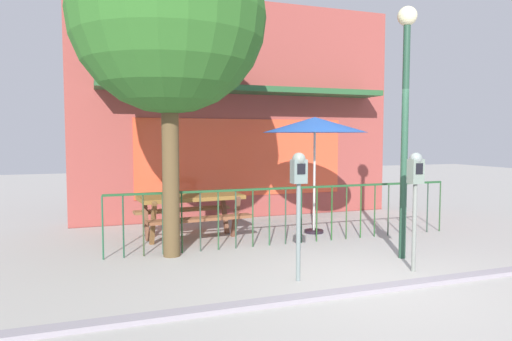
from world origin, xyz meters
The scene contains 10 objects.
ground centered at (0.00, 0.00, 0.00)m, with size 40.00×40.00×0.00m, color #A3A09A.
pub_storefront centered at (0.00, 5.10, 2.40)m, with size 7.31×1.28×4.80m.
patio_fence_front centered at (0.00, 2.17, 0.66)m, with size 6.16×0.04×0.97m.
picnic_table_left centered at (-1.55, 3.14, 0.61)m, with size 1.91×1.51×0.79m.
patio_umbrella centered at (0.74, 2.86, 2.02)m, with size 1.94×1.94×2.17m.
parking_meter_near centered at (0.83, 0.12, 1.23)m, with size 0.18×0.17×1.60m.
parking_meter_far centered at (-0.80, 0.27, 1.24)m, with size 0.18×0.17×1.61m.
street_tree centered at (-2.09, 2.03, 3.56)m, with size 2.88×2.88×5.02m.
street_lamp centered at (1.13, 0.75, 2.43)m, with size 0.28×0.28×3.68m.
curb_edge centered at (0.00, -0.40, 0.00)m, with size 10.23×0.20×0.11m, color gray.
Camera 1 is at (-3.25, -4.96, 1.80)m, focal length 32.77 mm.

